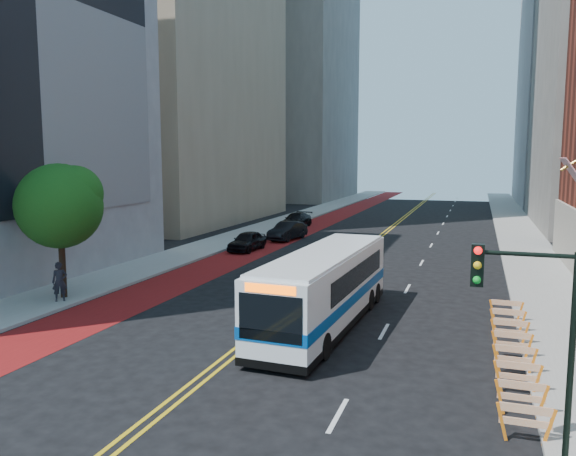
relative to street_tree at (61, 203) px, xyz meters
The scene contains 16 objects.
ground 13.68m from the street_tree, 28.25° to the right, with size 160.00×160.00×0.00m, color black.
sidewalk_left 24.45m from the street_tree, 91.81° to the left, with size 4.00×140.00×0.15m, color gray.
sidewalk_right 33.73m from the street_tree, 45.87° to the left, with size 4.00×140.00×0.15m, color gray.
bus_lane_paint 24.66m from the street_tree, 82.53° to the left, with size 3.60×140.00×0.01m, color #640E0F.
center_line_inner 26.84m from the street_tree, 65.21° to the left, with size 0.14×140.00×0.01m, color gold.
center_line_outer 26.99m from the street_tree, 64.51° to the left, with size 0.14×140.00×0.01m, color gold.
lane_dashes 36.09m from the street_tree, 63.34° to the left, with size 0.14×98.20×0.01m.
midrise_left_far 78.11m from the street_tree, 100.05° to the left, with size 20.00×26.00×65.00m, color slate.
construction_barriers 21.43m from the street_tree, ahead, with size 1.42×10.91×1.00m.
street_tree is the anchor object (origin of this frame).
traffic_signal 22.79m from the street_tree, 24.82° to the right, with size 2.21×0.34×5.07m.
transit_bus 13.92m from the street_tree, ahead, with size 3.09×11.85×3.23m.
car_a 17.61m from the street_tree, 80.58° to the left, with size 1.75×4.35×1.48m, color black.
car_b 23.86m from the street_tree, 80.38° to the left, with size 1.65×4.74×1.56m, color black.
car_c 32.10m from the street_tree, 86.50° to the left, with size 2.05×5.05×1.47m, color black.
pedestrian 3.88m from the street_tree, 66.12° to the right, with size 0.70×0.46×1.93m, color black.
Camera 1 is at (8.25, -16.49, 7.13)m, focal length 35.00 mm.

